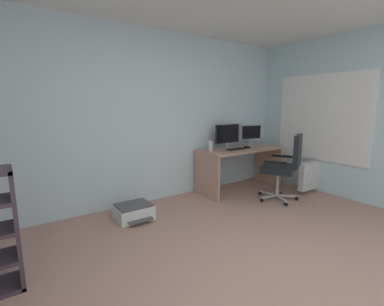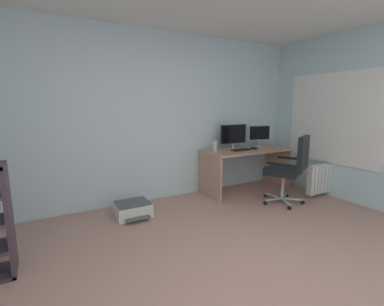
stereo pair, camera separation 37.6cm
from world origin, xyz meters
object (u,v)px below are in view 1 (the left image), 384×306
Objects in this scene: monitor_secondary at (251,133)px; keyboard at (236,149)px; office_chair at (285,164)px; computer_mouse at (247,147)px; desktop_speaker at (211,146)px; desk at (240,159)px; printer at (134,212)px; monitor_main at (227,135)px; radiator at (313,175)px.

monitor_secondary is 0.62m from keyboard.
office_chair is (-0.25, -0.96, -0.37)m from monitor_secondary.
desktop_speaker reaches higher than computer_mouse.
printer is at bearing -176.16° from desk.
desktop_speaker reaches higher than keyboard.
printer is (-2.44, -0.27, -0.86)m from monitor_secondary.
monitor_main is 1.10× the size of printer.
monitor_secondary is 0.40m from computer_mouse.
desk is 1.47× the size of office_chair.
keyboard is at bearing -82.24° from monitor_main.
desktop_speaker is (-0.98, -0.05, -0.14)m from monitor_secondary.
desk reaches higher than printer.
monitor_secondary is (0.58, 0.00, -0.01)m from monitor_main.
desk is 1.27m from radiator.
radiator is at bearing -49.12° from computer_mouse.
monitor_main is 0.44m from desktop_speaker.
monitor_main is 2.08m from printer.
desk is 3.57× the size of monitor_secondary.
desk is 0.27m from keyboard.
monitor_secondary is 2.51× the size of desktop_speaker.
monitor_secondary is at bearing 0.01° from monitor_main.
office_chair is (0.73, -0.91, -0.23)m from desktop_speaker.
monitor_secondary is at bearing 28.47° from computer_mouse.
monitor_main reaches higher than desktop_speaker.
radiator is (0.80, -0.00, -0.29)m from office_chair.
office_chair is at bearing -17.30° from printer.
radiator is at bearing -41.67° from desk.
office_chair reaches higher than computer_mouse.
printer is at bearing 162.70° from office_chair.
office_chair is at bearing -68.22° from keyboard.
computer_mouse reaches higher than printer.
monitor_secondary reaches higher than desktop_speaker.
desktop_speaker is at bearing -177.22° from monitor_secondary.
printer is at bearing -171.68° from monitor_main.
printer is (-2.16, -0.08, -0.65)m from computer_mouse.
monitor_main reaches higher than desk.
office_chair reaches higher than keyboard.
printer is (-1.89, -0.09, -0.64)m from keyboard.
monitor_main is 0.71× the size of radiator.
monitor_secondary is 1.00m from desktop_speaker.
keyboard is at bearing -17.74° from desktop_speaker.
printer is (-2.06, -0.14, -0.44)m from desk.
monitor_secondary is 0.60× the size of radiator.
computer_mouse is (-0.28, -0.19, -0.21)m from monitor_secondary.
office_chair reaches higher than desk.
computer_mouse is 0.72m from desktop_speaker.
office_chair reaches higher than printer.
office_chair is at bearing -104.71° from monitor_secondary.
computer_mouse is at bearing 2.07° from printer.
office_chair is 0.85m from radiator.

